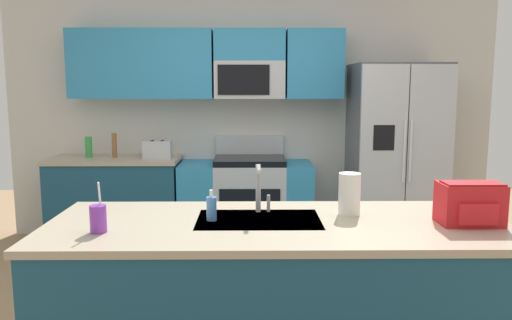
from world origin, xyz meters
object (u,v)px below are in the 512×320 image
at_px(range_oven, 246,201).
at_px(paper_towel_roll, 349,194).
at_px(bottle_green, 89,147).
at_px(sink_faucet, 259,184).
at_px(backpack, 470,203).
at_px(pepper_mill, 114,145).
at_px(refrigerator, 395,156).
at_px(soap_dispenser, 211,208).
at_px(toaster, 158,149).
at_px(drink_cup_purple, 98,219).

relative_size(range_oven, paper_towel_roll, 5.67).
height_order(bottle_green, sink_faucet, sink_faucet).
xyz_separation_m(sink_faucet, backpack, (1.11, -0.25, -0.05)).
bearing_deg(pepper_mill, sink_faucet, -57.68).
xyz_separation_m(bottle_green, backpack, (2.83, -2.56, 0.01)).
relative_size(refrigerator, soap_dispenser, 10.88).
height_order(toaster, bottle_green, bottle_green).
bearing_deg(toaster, paper_towel_roll, -56.49).
relative_size(bottle_green, drink_cup_purple, 0.83).
xyz_separation_m(sink_faucet, paper_towel_roll, (0.51, -0.04, -0.05)).
distance_m(sink_faucet, soap_dispenser, 0.32).
height_order(soap_dispenser, paper_towel_roll, paper_towel_roll).
bearing_deg(drink_cup_purple, paper_towel_roll, 14.33).
bearing_deg(range_oven, drink_cup_purple, -105.06).
relative_size(range_oven, toaster, 4.86).
bearing_deg(refrigerator, soap_dispenser, -125.46).
xyz_separation_m(toaster, soap_dispenser, (0.73, -2.40, -0.02)).
relative_size(bottle_green, soap_dispenser, 1.26).
distance_m(range_oven, soap_dispenser, 2.51).
bearing_deg(bottle_green, refrigerator, -1.70).
xyz_separation_m(paper_towel_roll, backpack, (0.60, -0.21, -0.00)).
bearing_deg(bottle_green, toaster, -5.84).
bearing_deg(refrigerator, range_oven, 177.30).
bearing_deg(toaster, pepper_mill, 173.67).
distance_m(refrigerator, bottle_green, 3.15).
bearing_deg(bottle_green, pepper_mill, -5.02).
height_order(refrigerator, soap_dispenser, refrigerator).
height_order(toaster, pepper_mill, pepper_mill).
height_order(sink_faucet, soap_dispenser, sink_faucet).
bearing_deg(toaster, drink_cup_purple, -86.07).
xyz_separation_m(soap_dispenser, backpack, (1.38, -0.09, 0.05)).
bearing_deg(bottle_green, backpack, -42.14).
bearing_deg(refrigerator, backpack, -97.24).
distance_m(toaster, soap_dispenser, 2.51).
height_order(pepper_mill, bottle_green, pepper_mill).
xyz_separation_m(range_oven, paper_towel_roll, (0.61, -2.33, 0.58)).
xyz_separation_m(toaster, sink_faucet, (1.00, -2.24, 0.08)).
height_order(refrigerator, sink_faucet, refrigerator).
xyz_separation_m(sink_faucet, drink_cup_purple, (-0.82, -0.38, -0.10)).
xyz_separation_m(refrigerator, drink_cup_purple, (-2.24, -2.60, 0.05)).
relative_size(toaster, backpack, 0.88).
height_order(bottle_green, backpack, backpack).
distance_m(pepper_mill, soap_dispenser, 2.72).
relative_size(sink_faucet, soap_dispenser, 1.66).
height_order(drink_cup_purple, paper_towel_roll, drink_cup_purple).
height_order(refrigerator, toaster, refrigerator).
bearing_deg(backpack, range_oven, 115.50).
distance_m(soap_dispenser, backpack, 1.38).
xyz_separation_m(range_oven, refrigerator, (1.53, -0.07, 0.48)).
height_order(range_oven, refrigerator, refrigerator).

